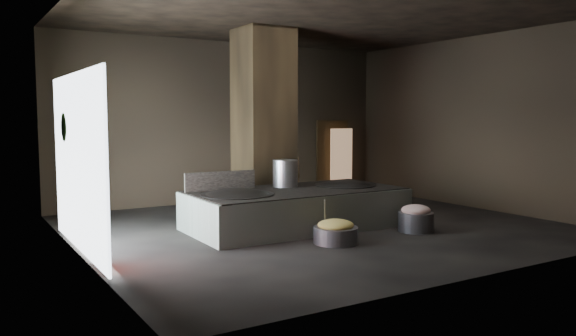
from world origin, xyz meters
TOP-DOWN VIEW (x-y plane):
  - floor at (0.00, 0.00)m, footprint 10.00×9.00m
  - ceiling at (0.00, 0.00)m, footprint 10.00×9.00m
  - back_wall at (0.00, 4.55)m, footprint 10.00×0.10m
  - front_wall at (0.00, -4.55)m, footprint 10.00×0.10m
  - left_wall at (-5.05, 0.00)m, footprint 0.10×9.00m
  - right_wall at (5.05, 0.00)m, footprint 0.10×9.00m
  - pillar at (-0.30, 1.90)m, footprint 1.20×1.20m
  - hearth_platform at (-0.46, 0.15)m, footprint 4.66×2.27m
  - platform_cap at (-0.46, 0.15)m, footprint 4.54×2.18m
  - wok_left at (-1.91, 0.10)m, footprint 1.46×1.46m
  - wok_left_rim at (-1.91, 0.10)m, footprint 1.49×1.49m
  - wok_right at (0.89, 0.20)m, footprint 1.36×1.36m
  - wok_right_rim at (0.89, 0.20)m, footprint 1.39×1.39m
  - stock_pot at (-0.41, 0.70)m, footprint 0.57×0.57m
  - splash_guard at (-1.91, 0.90)m, footprint 1.62×0.08m
  - cook at (0.69, 2.23)m, footprint 0.64×0.42m
  - veg_basin at (-0.65, -1.54)m, footprint 1.02×1.02m
  - veg_fill at (-0.65, -1.54)m, footprint 0.70×0.70m
  - ladle at (-0.80, -1.39)m, footprint 0.23×0.28m
  - meat_basin at (1.44, -1.52)m, footprint 0.77×0.77m
  - meat_fill at (1.44, -1.52)m, footprint 0.61×0.61m
  - doorway_near at (1.20, 4.45)m, footprint 1.18×0.08m
  - doorway_near_glow at (1.11, 4.68)m, footprint 0.75×0.04m
  - doorway_far at (3.60, 4.45)m, footprint 1.18×0.08m
  - doorway_far_glow at (3.75, 4.16)m, footprint 0.83×0.04m
  - left_opening at (-4.95, 0.20)m, footprint 0.04×4.20m
  - pavilion_sliver at (-4.88, -1.10)m, footprint 0.05×0.90m
  - tree_silhouette at (-4.85, 1.30)m, footprint 0.28×1.10m

SIDE VIEW (x-z plane):
  - floor at x=0.00m, z-range -0.10..0.00m
  - veg_basin at x=-0.65m, z-range 0.00..0.31m
  - meat_basin at x=1.44m, z-range 0.00..0.40m
  - veg_fill at x=-0.65m, z-range 0.24..0.46m
  - hearth_platform at x=-0.46m, z-range 0.00..0.81m
  - meat_fill at x=1.44m, z-range 0.33..0.57m
  - ladle at x=-0.80m, z-range 0.25..0.85m
  - wok_left at x=-1.91m, z-range 0.55..0.95m
  - wok_right at x=0.89m, z-range 0.56..0.94m
  - platform_cap at x=-0.46m, z-range 0.80..0.83m
  - wok_left_rim at x=-1.91m, z-range 0.79..0.85m
  - wok_right_rim at x=0.89m, z-range 0.79..0.85m
  - pavilion_sliver at x=-4.88m, z-range 0.00..1.70m
  - cook at x=0.69m, z-range 0.00..1.72m
  - splash_guard at x=-1.91m, z-range 0.83..1.23m
  - doorway_near_glow at x=1.11m, z-range 0.17..1.93m
  - doorway_far_glow at x=3.75m, z-range 0.07..2.03m
  - doorway_near at x=1.20m, z-range -0.09..2.29m
  - doorway_far at x=3.60m, z-range -0.09..2.29m
  - stock_pot at x=-0.41m, z-range 0.83..1.43m
  - left_opening at x=-4.95m, z-range 0.05..3.15m
  - tree_silhouette at x=-4.85m, z-range 1.65..2.75m
  - back_wall at x=0.00m, z-range 0.00..4.50m
  - front_wall at x=0.00m, z-range 0.00..4.50m
  - left_wall at x=-5.05m, z-range 0.00..4.50m
  - right_wall at x=5.05m, z-range 0.00..4.50m
  - pillar at x=-0.30m, z-range 0.00..4.50m
  - ceiling at x=0.00m, z-range 4.50..4.60m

